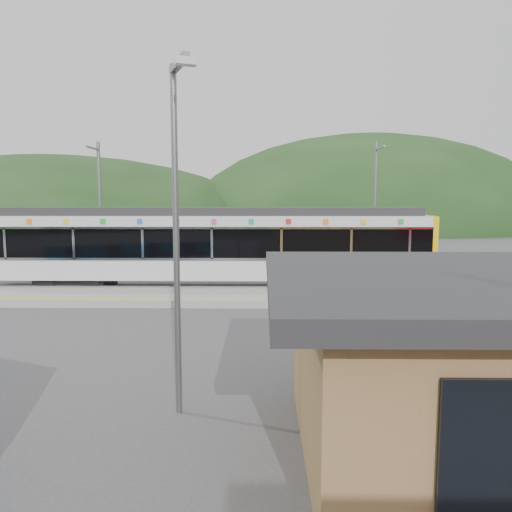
{
  "coord_description": "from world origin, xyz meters",
  "views": [
    {
      "loc": [
        1.33,
        -16.88,
        4.18
      ],
      "look_at": [
        1.08,
        1.0,
        2.1
      ],
      "focal_mm": 35.0,
      "sensor_mm": 36.0,
      "label": 1
    }
  ],
  "objects": [
    {
      "name": "catenary_mast_east",
      "position": [
        7.0,
        8.56,
        3.65
      ],
      "size": [
        0.18,
        1.8,
        7.0
      ],
      "color": "slate",
      "rests_on": "ground"
    },
    {
      "name": "yellow_line",
      "position": [
        0.0,
        2.0,
        0.3
      ],
      "size": [
        26.0,
        0.1,
        0.01
      ],
      "primitive_type": "cube",
      "color": "yellow",
      "rests_on": "platform"
    },
    {
      "name": "lamp_post",
      "position": [
        -0.31,
        -7.66,
        3.92
      ],
      "size": [
        0.53,
        1.2,
        6.6
      ],
      "rotation": [
        0.0,
        0.0,
        0.39
      ],
      "color": "slate",
      "rests_on": "ground"
    },
    {
      "name": "catenary_mast_west",
      "position": [
        -7.0,
        8.56,
        3.65
      ],
      "size": [
        0.18,
        1.8,
        7.0
      ],
      "color": "slate",
      "rests_on": "ground"
    },
    {
      "name": "hills",
      "position": [
        6.19,
        5.29,
        0.0
      ],
      "size": [
        146.0,
        149.0,
        26.0
      ],
      "color": "#1E3D19",
      "rests_on": "ground"
    },
    {
      "name": "train",
      "position": [
        -1.36,
        6.0,
        2.06
      ],
      "size": [
        20.44,
        3.01,
        3.74
      ],
      "color": "black",
      "rests_on": "ground"
    },
    {
      "name": "ground",
      "position": [
        0.0,
        0.0,
        0.0
      ],
      "size": [
        120.0,
        120.0,
        0.0
      ],
      "primitive_type": "plane",
      "color": "#4C4C4F",
      "rests_on": "ground"
    },
    {
      "name": "platform",
      "position": [
        0.0,
        3.3,
        0.15
      ],
      "size": [
        26.0,
        3.2,
        0.3
      ],
      "primitive_type": "cube",
      "color": "#9E9E99",
      "rests_on": "ground"
    }
  ]
}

